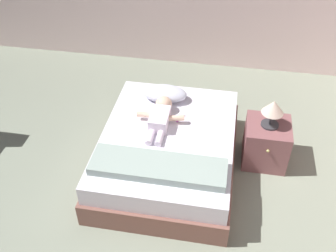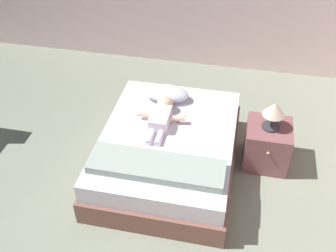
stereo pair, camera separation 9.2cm
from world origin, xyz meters
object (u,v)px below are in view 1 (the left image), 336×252
object	(u,v)px
toothbrush	(181,118)
pillow	(164,93)
bed	(168,151)
lamp	(273,109)
nightstand	(266,143)
baby	(161,116)

from	to	relation	value
toothbrush	pillow	bearing A→B (deg)	126.97
bed	lamp	bearing A→B (deg)	16.39
pillow	lamp	size ratio (longest dim) A/B	1.63
nightstand	lamp	xyz separation A→B (m)	(0.00, 0.00, 0.44)
baby	lamp	bearing A→B (deg)	5.57
bed	nightstand	distance (m)	1.02
bed	lamp	world-z (taller)	lamp
bed	pillow	bearing A→B (deg)	103.78
toothbrush	bed	bearing A→B (deg)	-108.87
lamp	baby	bearing A→B (deg)	-174.43
toothbrush	nightstand	distance (m)	0.92
toothbrush	lamp	bearing A→B (deg)	1.90
pillow	toothbrush	distance (m)	0.38
baby	lamp	world-z (taller)	lamp
bed	pillow	xyz separation A→B (m)	(-0.14, 0.56, 0.31)
bed	pillow	world-z (taller)	pillow
pillow	lamp	bearing A→B (deg)	-13.57
bed	nightstand	bearing A→B (deg)	16.38
baby	lamp	size ratio (longest dim) A/B	2.17
baby	lamp	xyz separation A→B (m)	(1.09, 0.11, 0.15)
pillow	lamp	xyz separation A→B (m)	(1.12, -0.27, 0.14)
toothbrush	nightstand	world-z (taller)	toothbrush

